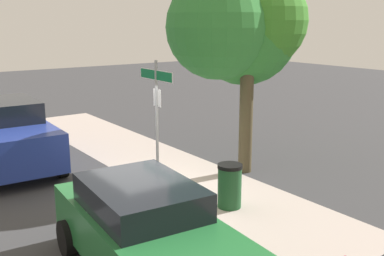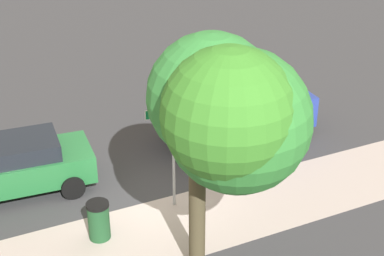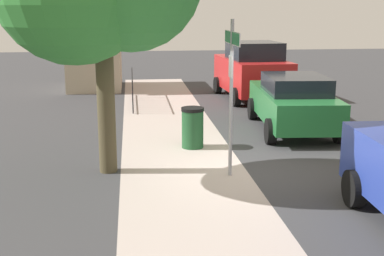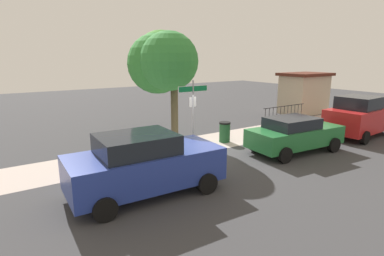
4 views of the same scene
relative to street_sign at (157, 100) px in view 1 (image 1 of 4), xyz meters
name	(u,v)px [view 1 (image 1 of 4)]	position (x,y,z in m)	size (l,w,h in m)	color
ground_plane	(151,191)	(0.33, -0.40, -2.14)	(60.00, 60.00, 0.00)	#38383A
sidewalk_strip	(247,205)	(2.33, 0.90, -2.14)	(24.00, 2.60, 0.00)	#B1A198
street_sign	(157,100)	(0.00, 0.00, 0.00)	(1.44, 0.07, 3.10)	#9EA0A5
shade_tree	(240,27)	(0.00, 2.65, 1.69)	(3.09, 3.86, 5.33)	#4B422C
car_blue	(7,135)	(-3.54, -2.68, -1.19)	(4.62, 2.29, 1.88)	navy
car_green	(147,232)	(3.63, -2.43, -1.34)	(4.39, 2.22, 1.54)	#236B34
trash_bin	(230,186)	(2.18, 0.50, -1.65)	(0.55, 0.55, 0.98)	#1E4C28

